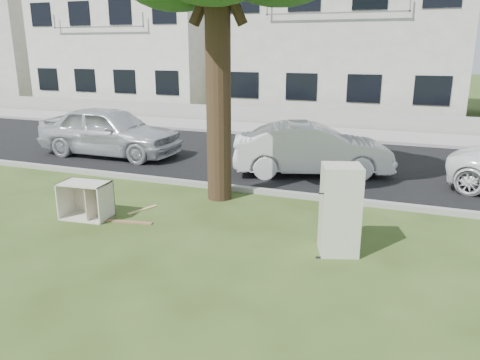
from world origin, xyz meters
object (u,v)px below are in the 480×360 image
at_px(cabinet, 86,200).
at_px(fridge, 340,210).
at_px(car_center, 312,149).
at_px(car_left, 110,131).

bearing_deg(cabinet, fridge, -3.59).
height_order(car_center, car_left, car_left).
height_order(cabinet, car_left, car_left).
xyz_separation_m(cabinet, car_center, (3.49, 4.93, 0.32)).
distance_m(cabinet, car_left, 5.77).
bearing_deg(car_left, fridge, -121.28).
xyz_separation_m(fridge, cabinet, (-5.00, -0.14, -0.38)).
distance_m(fridge, car_left, 9.28).
height_order(fridge, car_left, car_left).
xyz_separation_m(cabinet, car_left, (-2.95, 4.94, 0.41)).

